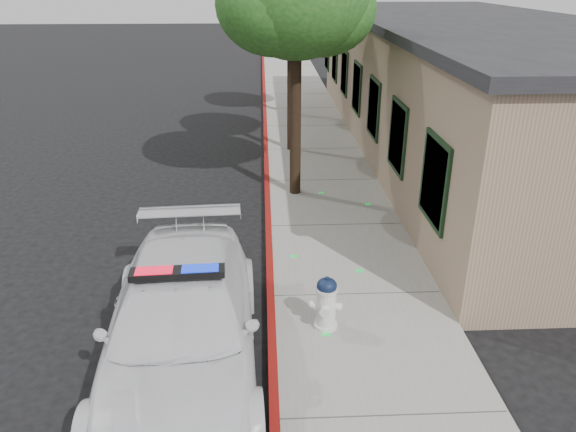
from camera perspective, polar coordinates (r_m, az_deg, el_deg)
The scene contains 9 objects.
ground at distance 10.10m, azimuth -2.16°, elevation -9.06°, with size 120.00×120.00×0.00m, color black.
sidewalk at distance 12.79m, azimuth 4.87°, elevation -1.20°, with size 3.20×60.00×0.15m, color gray.
red_curb at distance 12.68m, azimuth -2.05°, elevation -1.32°, with size 0.14×60.00×0.16m, color maroon.
clapboard_building at distance 19.01m, azimuth 18.53°, elevation 12.61°, with size 7.30×20.89×4.24m.
police_car at distance 8.33m, azimuth -10.99°, elevation -10.93°, with size 2.53×5.61×1.71m.
fire_hydrant at distance 8.99m, azimuth 4.02°, elevation -9.02°, with size 0.54×0.47×0.93m.
street_tree_near at distance 13.56m, azimuth 0.90°, elevation 21.58°, with size 3.79×3.49×6.40m.
street_tree_mid at distance 17.55m, azimuth 0.33°, elevation 20.09°, with size 2.88×2.98×5.49m.
street_tree_far at distance 22.38m, azimuth 0.40°, elevation 20.16°, with size 2.91×2.69×5.09m.
Camera 1 is at (-0.02, -8.45, 5.52)m, focal length 34.04 mm.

